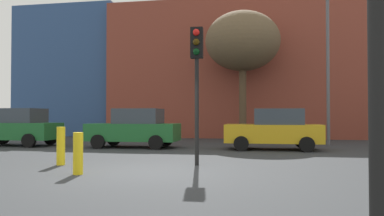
{
  "coord_description": "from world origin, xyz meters",
  "views": [
    {
      "loc": [
        2.96,
        -9.22,
        1.44
      ],
      "look_at": [
        -0.57,
        10.46,
        1.86
      ],
      "focal_mm": 35.06,
      "sensor_mm": 36.0,
      "label": 1
    }
  ],
  "objects": [
    {
      "name": "bollard_yellow_0",
      "position": [
        -2.76,
        0.9,
        0.56
      ],
      "size": [
        0.24,
        0.24,
        1.11
      ],
      "primitive_type": "cylinder",
      "color": "yellow",
      "rests_on": "ground_plane"
    },
    {
      "name": "bare_tree_0",
      "position": [
        2.03,
        12.61,
        5.73
      ],
      "size": [
        4.33,
        4.33,
        7.51
      ],
      "color": "brown",
      "rests_on": "ground_plane"
    },
    {
      "name": "building_backdrop",
      "position": [
        2.27,
        20.85,
        4.66
      ],
      "size": [
        34.02,
        12.8,
        11.05
      ],
      "color": "brown",
      "rests_on": "ground_plane"
    },
    {
      "name": "ground_plane",
      "position": [
        0.0,
        0.0,
        0.0
      ],
      "size": [
        200.0,
        200.0,
        0.0
      ],
      "primitive_type": "plane",
      "color": "#2D3033"
    },
    {
      "name": "traffic_light_island",
      "position": [
        1.17,
        1.53,
        2.96
      ],
      "size": [
        0.37,
        0.37,
        4.03
      ],
      "rotation": [
        0.0,
        0.0,
        -1.53
      ],
      "color": "black",
      "rests_on": "ground_plane"
    },
    {
      "name": "street_lamp",
      "position": [
        6.29,
        9.99,
        4.35
      ],
      "size": [
        0.8,
        0.24,
        7.64
      ],
      "color": "#59595E",
      "rests_on": "ground_plane"
    },
    {
      "name": "bollard_yellow_1",
      "position": [
        -1.42,
        -0.65,
        0.52
      ],
      "size": [
        0.24,
        0.24,
        1.03
      ],
      "primitive_type": "cylinder",
      "color": "yellow",
      "rests_on": "ground_plane"
    },
    {
      "name": "parked_car_1",
      "position": [
        -2.61,
        7.08,
        0.88
      ],
      "size": [
        4.07,
        2.0,
        1.77
      ],
      "rotation": [
        0.0,
        0.0,
        3.14
      ],
      "color": "#1E662D",
      "rests_on": "ground_plane"
    },
    {
      "name": "parked_car_0",
      "position": [
        -8.58,
        7.08,
        0.89
      ],
      "size": [
        4.14,
        2.03,
        1.79
      ],
      "rotation": [
        0.0,
        0.0,
        3.14
      ],
      "color": "#1E662D",
      "rests_on": "ground_plane"
    },
    {
      "name": "parked_car_2",
      "position": [
        3.59,
        7.08,
        0.87
      ],
      "size": [
        4.02,
        1.97,
        1.74
      ],
      "rotation": [
        0.0,
        0.0,
        3.14
      ],
      "color": "gold",
      "rests_on": "ground_plane"
    }
  ]
}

